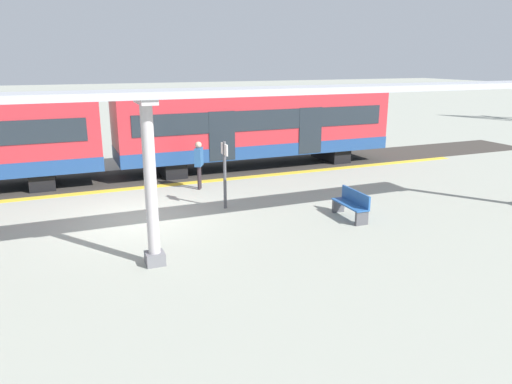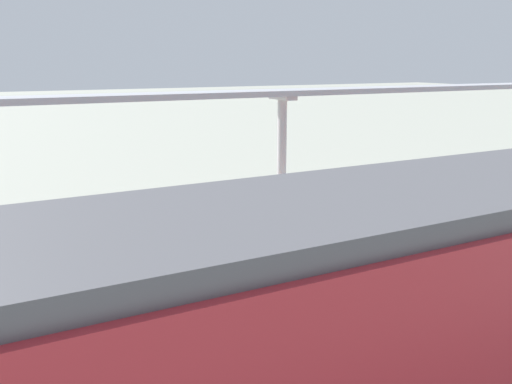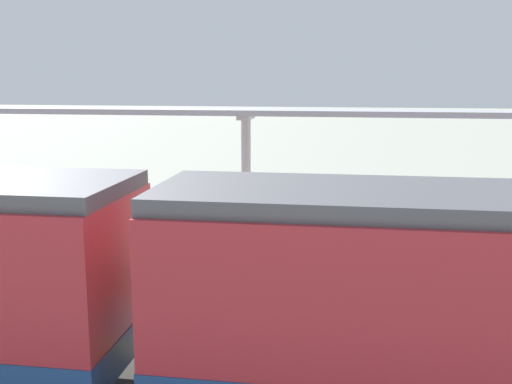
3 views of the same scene
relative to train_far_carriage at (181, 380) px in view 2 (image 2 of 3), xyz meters
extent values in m
plane|color=#989B8E|center=(5.55, -6.16, -1.83)|extent=(176.00, 176.00, 0.00)
cube|color=gold|center=(1.82, -6.16, -1.82)|extent=(0.45, 31.15, 0.01)
cube|color=#B02730|center=(-0.01, 0.00, 0.11)|extent=(2.60, 12.21, 2.60)
cube|color=#515156|center=(-0.01, 0.00, 1.53)|extent=(2.39, 12.21, 0.24)
cube|color=#1E262D|center=(1.31, 0.00, 0.42)|extent=(0.03, 11.23, 0.84)
cube|color=#1E262D|center=(1.31, -2.04, -0.14)|extent=(0.04, 1.10, 2.00)
cube|color=slate|center=(9.06, -6.36, -1.68)|extent=(0.44, 0.44, 0.30)
cylinder|color=#B6AEB0|center=(9.06, -6.36, 0.21)|extent=(0.28, 0.28, 3.47)
cube|color=#B6AEB0|center=(9.06, -6.36, 2.00)|extent=(1.10, 0.36, 0.12)
cube|color=#A8AAB2|center=(9.06, -6.22, 2.14)|extent=(1.20, 25.15, 0.16)
cube|color=#364DA1|center=(8.15, -12.38, -1.39)|extent=(1.52, 0.50, 0.04)
cube|color=#364DA1|center=(8.15, -12.19, -1.17)|extent=(1.50, 0.12, 0.40)
cube|color=#4C4C51|center=(8.82, -12.40, -1.62)|extent=(0.12, 0.40, 0.42)
cube|color=#4C4C51|center=(7.48, -12.35, -1.62)|extent=(0.12, 0.40, 0.42)
cube|color=#26569B|center=(7.92, -0.21, -1.39)|extent=(1.51, 0.49, 0.04)
cube|color=#26569B|center=(7.93, -0.02, -1.17)|extent=(1.50, 0.11, 0.40)
cube|color=#4C4C51|center=(8.59, -0.23, -1.62)|extent=(0.11, 0.40, 0.42)
cube|color=#4C4C51|center=(7.25, -0.18, -1.62)|extent=(0.11, 0.40, 0.42)
cylinder|color=#4C4C51|center=(5.48, -3.37, -0.73)|extent=(0.10, 0.10, 2.20)
cube|color=silver|center=(5.48, -3.37, 0.12)|extent=(0.56, 0.04, 0.36)
cylinder|color=#2C2326|center=(2.90, -3.51, -1.39)|extent=(0.11, 0.11, 0.89)
cylinder|color=#2C2326|center=(2.75, -3.42, -1.39)|extent=(0.11, 0.11, 0.89)
cube|color=#2B578C|center=(2.83, -3.47, -0.61)|extent=(0.57, 0.45, 0.66)
sphere|color=tan|center=(2.83, -3.47, -0.16)|extent=(0.24, 0.24, 0.24)
camera|label=1|loc=(19.67, -8.19, 2.86)|focal=33.61mm
camera|label=2|loc=(-4.27, 1.38, 3.01)|focal=36.30mm
camera|label=3|loc=(-8.27, -9.39, 3.15)|focal=42.82mm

